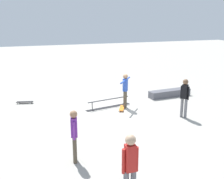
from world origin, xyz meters
TOP-DOWN VIEW (x-y plane):
  - ground_plane at (0.00, 0.00)m, footprint 60.00×60.00m
  - grind_rail at (0.33, -0.71)m, footprint 2.31×0.67m
  - skate_ledge at (-3.32, -1.37)m, footprint 2.39×0.68m
  - skater_main at (-0.37, -0.37)m, footprint 0.88×1.07m
  - skateboard_main at (-0.15, -0.21)m, footprint 0.54×0.80m
  - bystander_purple_shirt at (2.83, 3.72)m, footprint 0.22×0.37m
  - bystander_red_shirt at (2.03, 6.01)m, footprint 0.39×0.24m
  - bystander_black_shirt at (-2.27, 1.57)m, footprint 0.29×0.34m
  - loose_skateboard_black at (4.07, -2.60)m, footprint 0.82×0.40m

SIDE VIEW (x-z plane):
  - ground_plane at x=0.00m, z-range 0.00..0.00m
  - skateboard_main at x=-0.15m, z-range 0.03..0.12m
  - loose_skateboard_black at x=4.07m, z-range 0.03..0.12m
  - grind_rail at x=0.33m, z-range -0.03..0.39m
  - skate_ledge at x=-3.32m, z-range 0.00..0.37m
  - bystander_purple_shirt at x=2.83m, z-range 0.10..1.71m
  - bystander_black_shirt at x=-2.27m, z-range 0.11..1.78m
  - skater_main at x=-0.37m, z-range 0.13..1.76m
  - bystander_red_shirt at x=2.03m, z-range 0.11..1.85m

